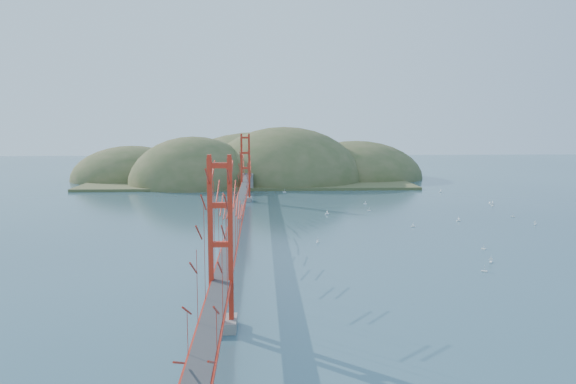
{
  "coord_description": "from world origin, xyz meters",
  "views": [
    {
      "loc": [
        2.69,
        -66.32,
        13.87
      ],
      "look_at": [
        5.89,
        0.0,
        5.41
      ],
      "focal_mm": 35.0,
      "sensor_mm": 36.0,
      "label": 1
    }
  ],
  "objects": [
    {
      "name": "ground",
      "position": [
        0.0,
        0.0,
        0.0
      ],
      "size": [
        320.0,
        320.0,
        0.0
      ],
      "primitive_type": "plane",
      "color": "#2F4F5E",
      "rests_on": "ground"
    },
    {
      "name": "bridge",
      "position": [
        0.0,
        0.18,
        7.01
      ],
      "size": [
        2.2,
        94.4,
        12.0
      ],
      "color": "gray",
      "rests_on": "ground"
    },
    {
      "name": "far_headlands",
      "position": [
        2.21,
        68.52,
        0.0
      ],
      "size": [
        84.0,
        58.0,
        25.0
      ],
      "color": "brown",
      "rests_on": "ground"
    },
    {
      "name": "sailboat_15",
      "position": [
        41.51,
        26.12,
        0.14
      ],
      "size": [
        0.44,
        0.53,
        0.62
      ],
      "color": "white",
      "rests_on": "ground"
    },
    {
      "name": "sailboat_4",
      "position": [
        40.42,
        22.45,
        0.15
      ],
      "size": [
        0.57,
        0.61,
        0.69
      ],
      "color": "white",
      "rests_on": "ground"
    },
    {
      "name": "sailboat_17",
      "position": [
        41.32,
        24.63,
        0.15
      ],
      "size": [
        0.57,
        0.47,
        0.66
      ],
      "color": "white",
      "rests_on": "ground"
    },
    {
      "name": "sailboat_11",
      "position": [
        39.16,
        12.14,
        0.15
      ],
      "size": [
        0.64,
        0.64,
        0.68
      ],
      "color": "white",
      "rests_on": "ground"
    },
    {
      "name": "sailboat_6",
      "position": [
        23.25,
        -16.79,
        0.15
      ],
      "size": [
        0.6,
        0.6,
        0.64
      ],
      "color": "white",
      "rests_on": "ground"
    },
    {
      "name": "sailboat_1",
      "position": [
        26.81,
        -7.76,
        0.14
      ],
      "size": [
        0.55,
        0.55,
        0.58
      ],
      "color": "white",
      "rests_on": "ground"
    },
    {
      "name": "sailboat_7",
      "position": [
        19.35,
        18.6,
        0.15
      ],
      "size": [
        0.63,
        0.63,
        0.7
      ],
      "color": "white",
      "rests_on": "ground"
    },
    {
      "name": "sailboat_14",
      "position": [
        25.2,
        -13.55,
        0.16
      ],
      "size": [
        0.67,
        0.67,
        0.73
      ],
      "color": "white",
      "rests_on": "ground"
    },
    {
      "name": "sailboat_9",
      "position": [
        39.3,
        5.89,
        0.15
      ],
      "size": [
        0.66,
        0.66,
        0.69
      ],
      "color": "white",
      "rests_on": "ground"
    },
    {
      "name": "sailboat_12",
      "position": [
        7.22,
        42.0,
        0.16
      ],
      "size": [
        0.65,
        0.56,
        0.75
      ],
      "color": "white",
      "rests_on": "ground"
    },
    {
      "name": "sailboat_0",
      "position": [
        9.11,
        -3.53,
        0.14
      ],
      "size": [
        0.4,
        0.5,
        0.59
      ],
      "color": "white",
      "rests_on": "ground"
    },
    {
      "name": "sailboat_8",
      "position": [
        30.09,
        9.27,
        0.15
      ],
      "size": [
        0.6,
        0.52,
        0.68
      ],
      "color": "white",
      "rests_on": "ground"
    },
    {
      "name": "sailboat_16",
      "position": [
        20.08,
        25.8,
        0.15
      ],
      "size": [
        0.62,
        0.62,
        0.64
      ],
      "color": "white",
      "rests_on": "ground"
    },
    {
      "name": "sailboat_3",
      "position": [
        12.49,
        15.85,
        0.15
      ],
      "size": [
        0.64,
        0.64,
        0.71
      ],
      "color": "white",
      "rests_on": "ground"
    },
    {
      "name": "sailboat_extra_0",
      "position": [
        22.63,
        5.37,
        0.14
      ],
      "size": [
        0.53,
        0.42,
        0.62
      ],
      "color": "white",
      "rests_on": "ground"
    },
    {
      "name": "sailboat_extra_1",
      "position": [
        37.66,
        40.55,
        0.15
      ],
      "size": [
        0.61,
        0.53,
        0.69
      ],
      "color": "white",
      "rests_on": "ground"
    }
  ]
}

